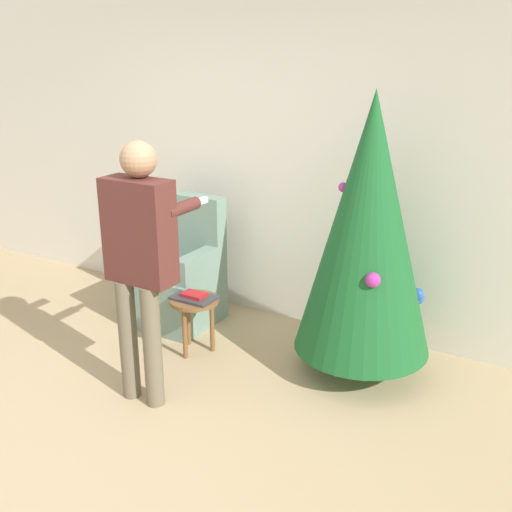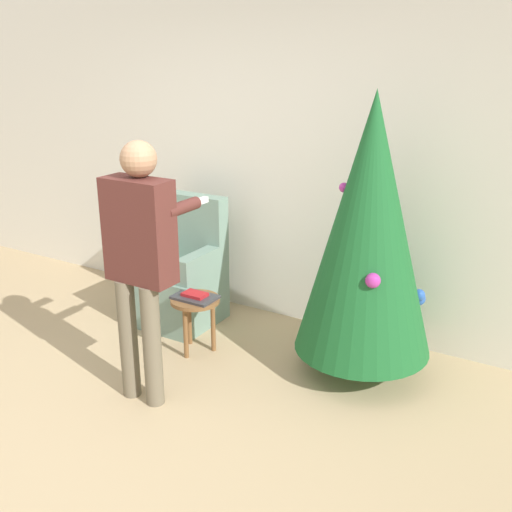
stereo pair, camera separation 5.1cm
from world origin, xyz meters
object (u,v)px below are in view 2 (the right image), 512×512
at_px(armchair, 179,278).
at_px(christmas_tree, 369,227).
at_px(person_standing, 140,250).
at_px(side_stool, 195,307).

bearing_deg(armchair, christmas_tree, -1.99).
distance_m(person_standing, side_stool, 0.95).
xyz_separation_m(christmas_tree, person_standing, (-1.11, -1.01, -0.06)).
relative_size(christmas_tree, person_standing, 1.16).
height_order(armchair, person_standing, person_standing).
bearing_deg(person_standing, armchair, 117.80).
bearing_deg(person_standing, christmas_tree, 42.47).
bearing_deg(christmas_tree, side_stool, -164.13).
bearing_deg(side_stool, armchair, 139.47).
relative_size(christmas_tree, armchair, 1.86).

